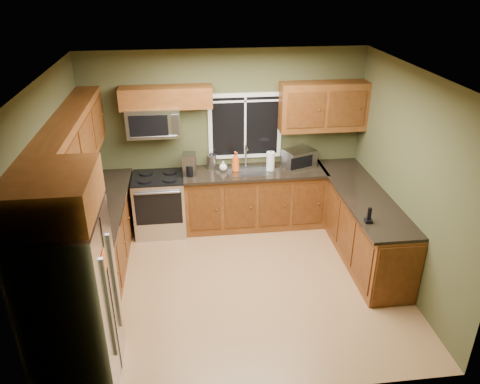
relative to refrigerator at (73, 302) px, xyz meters
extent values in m
plane|color=#956B42|center=(1.74, 1.30, -0.90)|extent=(4.20, 4.20, 0.00)
plane|color=white|center=(1.74, 1.30, 1.80)|extent=(4.20, 4.20, 0.00)
plane|color=#434426|center=(1.74, 3.10, 0.45)|extent=(4.20, 0.00, 4.20)
plane|color=#434426|center=(1.74, -0.50, 0.45)|extent=(4.20, 0.00, 4.20)
plane|color=#434426|center=(-0.36, 1.30, 0.45)|extent=(0.00, 3.60, 3.60)
plane|color=#434426|center=(3.84, 1.30, 0.45)|extent=(0.00, 3.60, 3.60)
cube|color=white|center=(2.04, 3.09, 0.65)|extent=(1.12, 0.03, 1.02)
cube|color=black|center=(2.04, 3.08, 0.65)|extent=(1.00, 0.01, 0.90)
cube|color=white|center=(2.04, 3.07, 0.65)|extent=(0.03, 0.01, 0.90)
cube|color=white|center=(2.04, 3.07, 1.04)|extent=(1.00, 0.01, 0.03)
cube|color=brown|center=(-0.06, 1.78, -0.45)|extent=(0.60, 2.65, 0.90)
cube|color=black|center=(-0.04, 1.78, 0.02)|extent=(0.65, 2.65, 0.04)
cube|color=brown|center=(2.15, 2.80, -0.45)|extent=(2.17, 0.60, 0.90)
cube|color=black|center=(2.15, 2.78, 0.02)|extent=(2.17, 0.65, 0.04)
cube|color=brown|center=(3.54, 1.85, -0.45)|extent=(0.60, 2.50, 0.90)
cube|color=#50280E|center=(3.54, 0.59, -0.45)|extent=(0.56, 0.02, 0.82)
cube|color=black|center=(3.51, 1.85, 0.02)|extent=(0.65, 2.50, 0.04)
cube|color=brown|center=(-0.20, 1.78, 0.96)|extent=(0.33, 2.65, 0.72)
cube|color=brown|center=(0.89, 2.94, 1.17)|extent=(1.30, 0.33, 0.30)
cube|color=brown|center=(3.19, 2.94, 0.96)|extent=(1.30, 0.33, 0.72)
cube|color=brown|center=(0.00, 0.00, 1.13)|extent=(0.72, 0.90, 0.38)
cube|color=#B7B7BC|center=(0.00, 0.00, 0.00)|extent=(0.72, 0.90, 1.80)
cube|color=slate|center=(0.37, -0.20, 0.05)|extent=(0.03, 0.04, 1.10)
cube|color=slate|center=(0.37, 0.20, 0.05)|extent=(0.03, 0.04, 1.10)
cube|color=black|center=(0.36, 0.00, 0.00)|extent=(0.01, 0.02, 1.78)
cube|color=#DC5514|center=(0.37, -0.10, 0.50)|extent=(0.01, 0.14, 0.20)
cube|color=#B7B7BC|center=(0.69, 2.78, -0.45)|extent=(0.76, 0.65, 0.90)
cube|color=black|center=(0.69, 2.78, 0.00)|extent=(0.76, 0.64, 0.03)
cube|color=black|center=(0.69, 2.45, -0.35)|extent=(0.68, 0.02, 0.50)
cylinder|color=slate|center=(0.69, 2.43, -0.08)|extent=(0.64, 0.04, 0.04)
cylinder|color=black|center=(0.51, 2.64, 0.03)|extent=(0.20, 0.20, 0.01)
cylinder|color=black|center=(0.87, 2.64, 0.03)|extent=(0.20, 0.20, 0.01)
cylinder|color=black|center=(0.51, 2.92, 0.03)|extent=(0.20, 0.20, 0.01)
cylinder|color=black|center=(0.87, 2.92, 0.03)|extent=(0.20, 0.20, 0.01)
cube|color=#B7B7BC|center=(0.69, 2.91, 0.83)|extent=(0.76, 0.38, 0.42)
cube|color=black|center=(0.63, 2.72, 0.83)|extent=(0.54, 0.01, 0.30)
cube|color=slate|center=(1.00, 2.72, 0.83)|extent=(0.10, 0.01, 0.30)
cylinder|color=slate|center=(0.69, 2.70, 0.67)|extent=(0.66, 0.02, 0.02)
cube|color=slate|center=(2.04, 2.78, 0.03)|extent=(0.60, 0.42, 0.02)
cylinder|color=#B7B7BC|center=(2.04, 2.98, 0.21)|extent=(0.03, 0.03, 0.34)
cylinder|color=#B7B7BC|center=(2.04, 2.90, 0.37)|extent=(0.03, 0.18, 0.03)
cube|color=#B7B7BC|center=(2.85, 2.86, 0.18)|extent=(0.54, 0.47, 0.28)
cube|color=black|center=(2.85, 2.69, 0.18)|extent=(0.36, 0.15, 0.19)
cube|color=slate|center=(1.17, 2.79, 0.20)|extent=(0.21, 0.25, 0.32)
cylinder|color=black|center=(1.17, 2.70, 0.12)|extent=(0.13, 0.13, 0.17)
cylinder|color=#B7B7BC|center=(1.51, 2.95, 0.15)|extent=(0.18, 0.18, 0.22)
cone|color=black|center=(1.51, 2.95, 0.28)|extent=(0.12, 0.12, 0.06)
cylinder|color=white|center=(2.39, 2.78, 0.18)|extent=(0.13, 0.13, 0.29)
cylinder|color=slate|center=(2.39, 2.78, 0.34)|extent=(0.02, 0.02, 0.04)
imported|color=#DC5514|center=(1.86, 2.80, 0.20)|extent=(0.16, 0.16, 0.31)
imported|color=white|center=(2.44, 3.00, 0.12)|extent=(0.08, 0.08, 0.17)
imported|color=white|center=(1.68, 2.85, 0.12)|extent=(0.13, 0.13, 0.15)
cube|color=black|center=(3.29, 1.06, 0.06)|extent=(0.10, 0.10, 0.04)
cube|color=black|center=(3.29, 1.06, 0.16)|extent=(0.05, 0.03, 0.16)
camera|label=1|loc=(1.15, -3.66, 2.87)|focal=35.00mm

